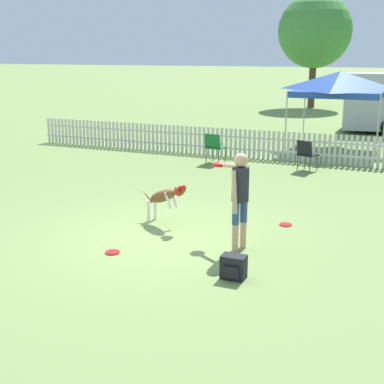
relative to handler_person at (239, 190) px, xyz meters
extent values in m
plane|color=olive|center=(-1.37, -0.05, -1.01)|extent=(240.00, 240.00, 0.00)
cylinder|color=tan|center=(-0.01, -0.11, -0.79)|extent=(0.11, 0.11, 0.45)
cylinder|color=#334C7A|center=(-0.01, -0.11, -0.37)|extent=(0.12, 0.12, 0.37)
cylinder|color=tan|center=(0.07, 0.07, -0.79)|extent=(0.11, 0.11, 0.45)
cylinder|color=#334C7A|center=(0.07, 0.07, -0.37)|extent=(0.12, 0.12, 0.37)
cylinder|color=#26262D|center=(0.03, -0.02, 0.10)|extent=(0.37, 0.37, 0.57)
sphere|color=tan|center=(0.03, -0.02, 0.50)|extent=(0.23, 0.23, 0.23)
cylinder|color=tan|center=(0.00, -0.23, 0.01)|extent=(0.18, 0.21, 0.69)
cylinder|color=tan|center=(-0.21, 0.30, 0.32)|extent=(0.65, 0.40, 0.14)
cylinder|color=red|center=(-0.51, 0.46, 0.28)|extent=(0.24, 0.24, 0.02)
cylinder|color=red|center=(-0.51, 0.46, 0.30)|extent=(0.24, 0.24, 0.02)
ellipsoid|color=brown|center=(-1.73, 0.70, -0.46)|extent=(0.78, 0.51, 0.47)
ellipsoid|color=white|center=(-1.73, 0.70, -0.50)|extent=(0.42, 0.27, 0.22)
sphere|color=brown|center=(-1.34, 0.54, -0.29)|extent=(0.16, 0.16, 0.16)
cone|color=brown|center=(-1.27, 0.51, -0.26)|extent=(0.16, 0.14, 0.13)
cylinder|color=red|center=(-1.27, 0.51, -0.26)|extent=(0.19, 0.26, 0.23)
cone|color=brown|center=(-1.35, 0.60, -0.23)|extent=(0.05, 0.05, 0.07)
cone|color=brown|center=(-1.38, 0.51, -0.23)|extent=(0.05, 0.05, 0.07)
cylinder|color=white|center=(-2.01, 0.91, -0.80)|extent=(0.06, 0.06, 0.42)
cylinder|color=white|center=(-2.07, 0.75, -0.80)|extent=(0.06, 0.06, 0.42)
cylinder|color=white|center=(-1.49, 0.68, -0.49)|extent=(0.20, 0.12, 0.33)
cylinder|color=white|center=(-1.55, 0.54, -0.49)|extent=(0.20, 0.12, 0.33)
cone|color=brown|center=(-2.16, 0.88, -0.55)|extent=(0.33, 0.18, 0.22)
cylinder|color=red|center=(-1.81, -1.01, -1.00)|extent=(0.24, 0.24, 0.02)
cylinder|color=red|center=(0.44, 1.55, -1.00)|extent=(0.24, 0.24, 0.02)
cylinder|color=red|center=(0.09, -0.71, -1.00)|extent=(0.24, 0.24, 0.02)
cube|color=black|center=(0.33, -1.18, -0.84)|extent=(0.35, 0.23, 0.35)
cube|color=black|center=(0.33, -1.31, -0.87)|extent=(0.25, 0.04, 0.17)
cube|color=beige|center=(-1.37, 7.70, -0.75)|extent=(17.04, 0.04, 0.06)
cube|color=beige|center=(-1.37, 7.70, -0.37)|extent=(17.04, 0.04, 0.06)
cube|color=beige|center=(-9.82, 7.70, -0.57)|extent=(0.09, 0.02, 0.89)
cube|color=beige|center=(-9.66, 7.70, -0.57)|extent=(0.09, 0.02, 0.89)
cube|color=beige|center=(-9.51, 7.70, -0.57)|extent=(0.09, 0.02, 0.89)
cube|color=beige|center=(-9.36, 7.70, -0.57)|extent=(0.09, 0.02, 0.89)
cube|color=beige|center=(-9.21, 7.70, -0.57)|extent=(0.09, 0.02, 0.89)
cube|color=beige|center=(-9.06, 7.70, -0.57)|extent=(0.09, 0.02, 0.89)
cube|color=beige|center=(-8.90, 7.70, -0.57)|extent=(0.09, 0.02, 0.89)
cube|color=beige|center=(-8.75, 7.70, -0.57)|extent=(0.09, 0.02, 0.89)
cube|color=beige|center=(-8.60, 7.70, -0.57)|extent=(0.09, 0.02, 0.89)
cube|color=beige|center=(-8.45, 7.70, -0.57)|extent=(0.09, 0.02, 0.89)
cube|color=beige|center=(-8.29, 7.70, -0.57)|extent=(0.09, 0.02, 0.89)
cube|color=beige|center=(-8.14, 7.70, -0.57)|extent=(0.09, 0.02, 0.89)
cube|color=beige|center=(-7.99, 7.70, -0.57)|extent=(0.09, 0.02, 0.89)
cube|color=beige|center=(-7.84, 7.70, -0.57)|extent=(0.09, 0.02, 0.89)
cube|color=beige|center=(-7.69, 7.70, -0.57)|extent=(0.09, 0.02, 0.89)
cube|color=beige|center=(-7.53, 7.70, -0.57)|extent=(0.09, 0.02, 0.89)
cube|color=beige|center=(-7.38, 7.70, -0.57)|extent=(0.09, 0.02, 0.89)
cube|color=beige|center=(-7.23, 7.70, -0.57)|extent=(0.09, 0.02, 0.89)
cube|color=beige|center=(-7.08, 7.70, -0.57)|extent=(0.09, 0.02, 0.89)
cube|color=beige|center=(-6.93, 7.70, -0.57)|extent=(0.09, 0.02, 0.89)
cube|color=beige|center=(-6.77, 7.70, -0.57)|extent=(0.09, 0.02, 0.89)
cube|color=beige|center=(-6.62, 7.70, -0.57)|extent=(0.09, 0.02, 0.89)
cube|color=beige|center=(-6.47, 7.70, -0.57)|extent=(0.09, 0.02, 0.89)
cube|color=beige|center=(-6.32, 7.70, -0.57)|extent=(0.09, 0.02, 0.89)
cube|color=beige|center=(-6.16, 7.70, -0.57)|extent=(0.09, 0.02, 0.89)
cube|color=beige|center=(-6.01, 7.70, -0.57)|extent=(0.09, 0.02, 0.89)
cube|color=beige|center=(-5.86, 7.70, -0.57)|extent=(0.09, 0.02, 0.89)
cube|color=beige|center=(-5.71, 7.70, -0.57)|extent=(0.09, 0.02, 0.89)
cube|color=beige|center=(-5.56, 7.70, -0.57)|extent=(0.09, 0.02, 0.89)
cube|color=beige|center=(-5.40, 7.70, -0.57)|extent=(0.09, 0.02, 0.89)
cube|color=beige|center=(-5.25, 7.70, -0.57)|extent=(0.09, 0.02, 0.89)
cube|color=beige|center=(-5.10, 7.70, -0.57)|extent=(0.09, 0.02, 0.89)
cube|color=beige|center=(-4.95, 7.70, -0.57)|extent=(0.09, 0.02, 0.89)
cube|color=beige|center=(-4.79, 7.70, -0.57)|extent=(0.09, 0.02, 0.89)
cube|color=beige|center=(-4.64, 7.70, -0.57)|extent=(0.09, 0.02, 0.89)
cube|color=beige|center=(-4.49, 7.70, -0.57)|extent=(0.09, 0.02, 0.89)
cube|color=beige|center=(-4.34, 7.70, -0.57)|extent=(0.09, 0.02, 0.89)
cube|color=beige|center=(-4.19, 7.70, -0.57)|extent=(0.09, 0.02, 0.89)
cube|color=beige|center=(-4.03, 7.70, -0.57)|extent=(0.09, 0.02, 0.89)
cube|color=beige|center=(-3.88, 7.70, -0.57)|extent=(0.09, 0.02, 0.89)
cube|color=beige|center=(-3.73, 7.70, -0.57)|extent=(0.09, 0.02, 0.89)
cube|color=beige|center=(-3.58, 7.70, -0.57)|extent=(0.09, 0.02, 0.89)
cube|color=beige|center=(-3.43, 7.70, -0.57)|extent=(0.09, 0.02, 0.89)
cube|color=beige|center=(-3.27, 7.70, -0.57)|extent=(0.09, 0.02, 0.89)
cube|color=beige|center=(-3.12, 7.70, -0.57)|extent=(0.09, 0.02, 0.89)
cube|color=beige|center=(-2.97, 7.70, -0.57)|extent=(0.09, 0.02, 0.89)
cube|color=beige|center=(-2.82, 7.70, -0.57)|extent=(0.09, 0.02, 0.89)
cube|color=beige|center=(-2.66, 7.70, -0.57)|extent=(0.09, 0.02, 0.89)
cube|color=beige|center=(-2.51, 7.70, -0.57)|extent=(0.09, 0.02, 0.89)
cube|color=beige|center=(-2.36, 7.70, -0.57)|extent=(0.09, 0.02, 0.89)
cube|color=beige|center=(-2.21, 7.70, -0.57)|extent=(0.09, 0.02, 0.89)
cube|color=beige|center=(-2.06, 7.70, -0.57)|extent=(0.09, 0.02, 0.89)
cube|color=beige|center=(-1.90, 7.70, -0.57)|extent=(0.09, 0.02, 0.89)
cube|color=beige|center=(-1.75, 7.70, -0.57)|extent=(0.09, 0.02, 0.89)
cube|color=beige|center=(-1.60, 7.70, -0.57)|extent=(0.09, 0.02, 0.89)
cube|color=beige|center=(-1.45, 7.70, -0.57)|extent=(0.09, 0.02, 0.89)
cube|color=beige|center=(-1.29, 7.70, -0.57)|extent=(0.09, 0.02, 0.89)
cube|color=beige|center=(-1.14, 7.70, -0.57)|extent=(0.09, 0.02, 0.89)
cube|color=beige|center=(-0.99, 7.70, -0.57)|extent=(0.09, 0.02, 0.89)
cube|color=beige|center=(-0.84, 7.70, -0.57)|extent=(0.09, 0.02, 0.89)
cube|color=beige|center=(-0.69, 7.70, -0.57)|extent=(0.09, 0.02, 0.89)
cube|color=beige|center=(-0.53, 7.70, -0.57)|extent=(0.09, 0.02, 0.89)
cube|color=beige|center=(-0.38, 7.70, -0.57)|extent=(0.09, 0.02, 0.89)
cube|color=beige|center=(-0.23, 7.70, -0.57)|extent=(0.09, 0.02, 0.89)
cube|color=beige|center=(-0.08, 7.70, -0.57)|extent=(0.09, 0.02, 0.89)
cube|color=beige|center=(0.07, 7.70, -0.57)|extent=(0.09, 0.02, 0.89)
cube|color=beige|center=(0.23, 7.70, -0.57)|extent=(0.09, 0.02, 0.89)
cube|color=beige|center=(0.38, 7.70, -0.57)|extent=(0.09, 0.02, 0.89)
cube|color=beige|center=(0.53, 7.70, -0.57)|extent=(0.09, 0.02, 0.89)
cube|color=beige|center=(0.68, 7.70, -0.57)|extent=(0.09, 0.02, 0.89)
cube|color=beige|center=(0.84, 7.70, -0.57)|extent=(0.09, 0.02, 0.89)
cube|color=beige|center=(0.99, 7.70, -0.57)|extent=(0.09, 0.02, 0.89)
cube|color=beige|center=(1.14, 7.70, -0.57)|extent=(0.09, 0.02, 0.89)
cube|color=beige|center=(1.29, 7.70, -0.57)|extent=(0.09, 0.02, 0.89)
cube|color=beige|center=(1.44, 7.70, -0.57)|extent=(0.09, 0.02, 0.89)
cube|color=beige|center=(1.60, 7.70, -0.57)|extent=(0.09, 0.02, 0.89)
cylinder|color=#333338|center=(-2.67, 6.79, -0.78)|extent=(0.02, 0.02, 0.46)
cylinder|color=#333338|center=(-3.09, 6.85, -0.78)|extent=(0.02, 0.02, 0.46)
cylinder|color=#333338|center=(-2.73, 6.37, -0.78)|extent=(0.02, 0.02, 0.46)
cylinder|color=#333338|center=(-3.14, 6.43, -0.78)|extent=(0.02, 0.02, 0.46)
cube|color=#19662D|center=(-2.91, 6.61, -0.56)|extent=(0.56, 0.56, 0.03)
cube|color=#19662D|center=(-2.94, 6.39, -0.34)|extent=(0.51, 0.15, 0.43)
cylinder|color=#333338|center=(0.07, 6.73, -0.79)|extent=(0.02, 0.02, 0.44)
cylinder|color=#333338|center=(-0.30, 6.86, -0.79)|extent=(0.02, 0.02, 0.44)
cylinder|color=#333338|center=(-0.07, 6.36, -0.79)|extent=(0.02, 0.02, 0.44)
cylinder|color=#333338|center=(-0.43, 6.50, -0.79)|extent=(0.02, 0.02, 0.44)
cube|color=black|center=(-0.18, 6.61, -0.57)|extent=(0.59, 0.59, 0.03)
cube|color=black|center=(-0.25, 6.42, -0.37)|extent=(0.46, 0.24, 0.42)
cylinder|color=#B2B2B2|center=(-1.41, 9.00, -0.02)|extent=(0.04, 0.04, 1.98)
cylinder|color=#B2B2B2|center=(1.42, 9.00, -0.02)|extent=(0.04, 0.04, 1.98)
cylinder|color=#B2B2B2|center=(-1.41, 11.83, -0.02)|extent=(0.04, 0.04, 1.98)
cube|color=#23479E|center=(0.01, 10.42, 0.87)|extent=(2.83, 2.83, 0.20)
pyramid|color=#23479E|center=(0.01, 10.42, 1.27)|extent=(2.83, 2.83, 0.61)
cylinder|color=#4C3823|center=(-3.58, 24.36, 0.61)|extent=(0.40, 0.40, 3.24)
sphere|color=#42843D|center=(-3.58, 24.36, 3.39)|extent=(4.24, 4.24, 4.24)
camera|label=1|loc=(2.62, -8.01, 2.15)|focal=50.00mm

